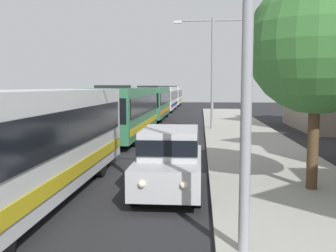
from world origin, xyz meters
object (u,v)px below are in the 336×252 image
object	(u,v)px
bus_second_in_line	(126,110)
bus_fourth_in_line	(165,98)
bus_middle	(153,102)
bus_rear	(173,95)
bus_lead	(26,142)
streetlamp_mid	(213,61)
white_suv	(170,158)
box_truck_oncoming	(156,94)
roadside_tree	(317,45)

from	to	relation	value
bus_second_in_line	bus_fourth_in_line	xyz separation A→B (m)	(0.00, 26.39, 0.00)
bus_middle	bus_rear	bearing A→B (deg)	90.00
bus_lead	bus_second_in_line	xyz separation A→B (m)	(-0.00, 13.75, -0.00)
bus_second_in_line	streetlamp_mid	xyz separation A→B (m)	(5.40, 4.23, 3.22)
bus_lead	bus_middle	size ratio (longest dim) A/B	1.14
bus_fourth_in_line	bus_second_in_line	bearing A→B (deg)	-90.00
bus_rear	white_suv	bearing A→B (deg)	-85.95
bus_second_in_line	bus_fourth_in_line	bearing A→B (deg)	90.00
bus_second_in_line	bus_lead	bearing A→B (deg)	-90.00
bus_second_in_line	streetlamp_mid	bearing A→B (deg)	38.09
streetlamp_mid	bus_second_in_line	bearing A→B (deg)	-141.91
bus_rear	streetlamp_mid	bearing A→B (deg)	-81.41
white_suv	bus_second_in_line	bearing A→B (deg)	106.86
bus_fourth_in_line	white_suv	size ratio (longest dim) A/B	2.63
bus_middle	bus_fourth_in_line	bearing A→B (deg)	90.00
bus_lead	bus_second_in_line	bearing A→B (deg)	90.00
bus_fourth_in_line	white_suv	bearing A→B (deg)	-84.53
bus_rear	bus_lead	bearing A→B (deg)	-90.00
bus_second_in_line	bus_rear	world-z (taller)	same
bus_rear	box_truck_oncoming	xyz separation A→B (m)	(-3.30, 4.69, 0.03)
bus_fourth_in_line	box_truck_oncoming	distance (m)	18.58
box_truck_oncoming	streetlamp_mid	xyz separation A→B (m)	(8.70, -40.44, 3.19)
bus_fourth_in_line	bus_rear	world-z (taller)	same
bus_fourth_in_line	bus_rear	distance (m)	13.59
bus_middle	white_suv	size ratio (longest dim) A/B	2.32
bus_fourth_in_line	box_truck_oncoming	world-z (taller)	bus_fourth_in_line
bus_second_in_line	white_suv	distance (m)	12.77
bus_lead	bus_middle	world-z (taller)	same
bus_middle	roadside_tree	xyz separation A→B (m)	(7.87, -25.43, 2.64)
box_truck_oncoming	bus_rear	bearing A→B (deg)	-54.88
bus_middle	bus_fourth_in_line	size ratio (longest dim) A/B	0.88
bus_second_in_line	bus_fourth_in_line	distance (m)	26.39
bus_rear	white_suv	xyz separation A→B (m)	(3.70, -52.18, -0.66)
bus_lead	white_suv	bearing A→B (deg)	22.61
bus_lead	bus_rear	world-z (taller)	same
white_suv	bus_fourth_in_line	bearing A→B (deg)	95.47
streetlamp_mid	roadside_tree	size ratio (longest dim) A/B	1.25
bus_second_in_line	white_suv	world-z (taller)	bus_second_in_line
bus_fourth_in_line	bus_rear	xyz separation A→B (m)	(-0.00, 13.59, -0.00)
bus_rear	roadside_tree	bearing A→B (deg)	-81.40
white_suv	roadside_tree	distance (m)	5.32
bus_middle	white_suv	world-z (taller)	bus_middle
bus_middle	bus_fourth_in_line	xyz separation A→B (m)	(0.00, 13.03, 0.00)
bus_second_in_line	box_truck_oncoming	bearing A→B (deg)	94.23
bus_rear	box_truck_oncoming	bearing A→B (deg)	125.12
bus_rear	bus_fourth_in_line	bearing A→B (deg)	-90.00
bus_lead	bus_rear	distance (m)	53.73
bus_middle	bus_rear	xyz separation A→B (m)	(0.00, 26.62, 0.00)
bus_rear	streetlamp_mid	world-z (taller)	streetlamp_mid
bus_lead	bus_rear	xyz separation A→B (m)	(-0.00, 53.73, -0.00)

